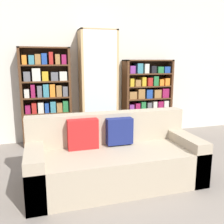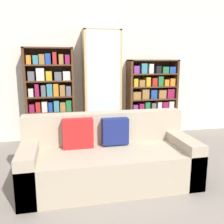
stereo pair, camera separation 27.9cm
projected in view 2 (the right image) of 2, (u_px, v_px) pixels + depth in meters
name	position (u px, v px, depth m)	size (l,w,h in m)	color
ground_plane	(157.00, 213.00, 2.41)	(16.00, 16.00, 0.00)	gray
wall_back	(106.00, 66.00, 4.69)	(7.09, 0.06, 2.70)	silver
couch	(109.00, 159.00, 3.00)	(2.03, 0.85, 0.81)	tan
bookshelf_left	(50.00, 98.00, 4.39)	(0.83, 0.32, 1.67)	#4C2D19
display_cabinet	(102.00, 87.00, 4.52)	(0.66, 0.36, 1.98)	tan
bookshelf_right	(152.00, 100.00, 4.80)	(0.94, 0.32, 1.47)	#4C2D19
wine_bottle	(146.00, 148.00, 3.78)	(0.09, 0.09, 0.37)	#192333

